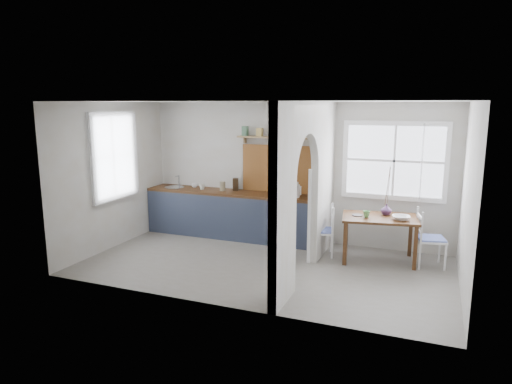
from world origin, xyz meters
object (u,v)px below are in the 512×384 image
(chair_left, at_px, (321,230))
(vase, at_px, (386,209))
(kettle, at_px, (295,190))
(dining_table, at_px, (379,239))
(chair_right, at_px, (431,238))

(chair_left, xyz_separation_m, vase, (1.03, 0.24, 0.40))
(kettle, relative_size, vase, 1.50)
(dining_table, bearing_deg, vase, 55.65)
(chair_right, xyz_separation_m, kettle, (-2.35, 0.28, 0.57))
(dining_table, height_order, chair_left, chair_left)
(chair_right, distance_m, kettle, 2.43)
(kettle, xyz_separation_m, vase, (1.62, -0.14, -0.20))
(dining_table, height_order, kettle, kettle)
(chair_left, distance_m, chair_right, 1.76)
(dining_table, height_order, chair_right, chair_right)
(dining_table, relative_size, vase, 6.50)
(dining_table, bearing_deg, chair_right, -7.29)
(dining_table, distance_m, chair_left, 0.96)
(dining_table, relative_size, kettle, 4.34)
(dining_table, xyz_separation_m, chair_left, (-0.95, -0.07, 0.07))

